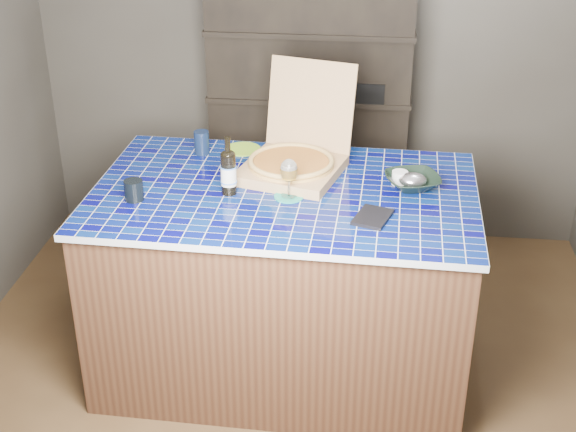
# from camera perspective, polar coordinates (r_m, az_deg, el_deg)

# --- Properties ---
(room) EXTENTS (3.50, 3.50, 3.50)m
(room) POSITION_cam_1_polar(r_m,az_deg,el_deg) (3.47, -0.62, 3.80)
(room) COLOR brown
(room) RESTS_ON ground
(shelving_unit) EXTENTS (1.20, 0.41, 1.80)m
(shelving_unit) POSITION_cam_1_polar(r_m,az_deg,el_deg) (5.01, 1.62, 7.16)
(shelving_unit) COLOR black
(shelving_unit) RESTS_ON floor
(kitchen_island) EXTENTS (1.85, 1.20, 1.00)m
(kitchen_island) POSITION_cam_1_polar(r_m,az_deg,el_deg) (4.05, -0.24, -4.52)
(kitchen_island) COLOR #4C2F1E
(kitchen_island) RESTS_ON floor
(pizza_box) EXTENTS (0.58, 0.65, 0.50)m
(pizza_box) POSITION_cam_1_polar(r_m,az_deg,el_deg) (3.96, 0.39, 4.04)
(pizza_box) COLOR tan
(pizza_box) RESTS_ON kitchen_island
(mead_bottle) EXTENTS (0.08, 0.08, 0.28)m
(mead_bottle) POSITION_cam_1_polar(r_m,az_deg,el_deg) (3.74, -4.26, 3.17)
(mead_bottle) COLOR black
(mead_bottle) RESTS_ON kitchen_island
(teal_trivet) EXTENTS (0.14, 0.14, 0.01)m
(teal_trivet) POSITION_cam_1_polar(r_m,az_deg,el_deg) (3.74, 0.06, 1.39)
(teal_trivet) COLOR #1B8E79
(teal_trivet) RESTS_ON kitchen_island
(wine_glass) EXTENTS (0.08, 0.08, 0.19)m
(wine_glass) POSITION_cam_1_polar(r_m,az_deg,el_deg) (3.68, 0.06, 3.20)
(wine_glass) COLOR white
(wine_glass) RESTS_ON teal_trivet
(tumbler) EXTENTS (0.09, 0.09, 0.10)m
(tumbler) POSITION_cam_1_polar(r_m,az_deg,el_deg) (3.76, -10.91, 1.81)
(tumbler) COLOR black
(tumbler) RESTS_ON kitchen_island
(dvd_case) EXTENTS (0.19, 0.23, 0.02)m
(dvd_case) POSITION_cam_1_polar(r_m,az_deg,el_deg) (3.56, 6.04, -0.08)
(dvd_case) COLOR black
(dvd_case) RESTS_ON kitchen_island
(bowl) EXTENTS (0.32, 0.32, 0.06)m
(bowl) POSITION_cam_1_polar(r_m,az_deg,el_deg) (3.87, 8.84, 2.45)
(bowl) COLOR black
(bowl) RESTS_ON kitchen_island
(foil_contents) EXTENTS (0.14, 0.11, 0.06)m
(foil_contents) POSITION_cam_1_polar(r_m,az_deg,el_deg) (3.86, 8.85, 2.57)
(foil_contents) COLOR #B3B1BC
(foil_contents) RESTS_ON bowl
(white_jar) EXTENTS (0.08, 0.08, 0.07)m
(white_jar) POSITION_cam_1_polar(r_m,az_deg,el_deg) (3.89, 7.95, 2.71)
(white_jar) COLOR white
(white_jar) RESTS_ON kitchen_island
(navy_cup) EXTENTS (0.08, 0.08, 0.12)m
(navy_cup) POSITION_cam_1_polar(r_m,az_deg,el_deg) (4.21, -6.16, 5.21)
(navy_cup) COLOR black
(navy_cup) RESTS_ON kitchen_island
(green_trivet) EXTENTS (0.19, 0.19, 0.01)m
(green_trivet) POSITION_cam_1_polar(r_m,az_deg,el_deg) (4.26, -3.24, 4.78)
(green_trivet) COLOR #90C92B
(green_trivet) RESTS_ON kitchen_island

